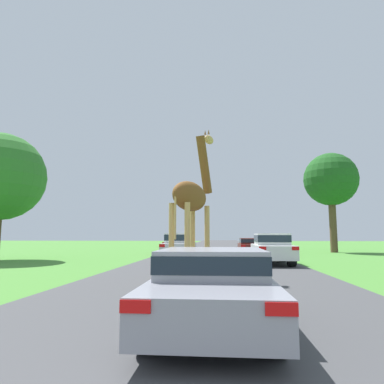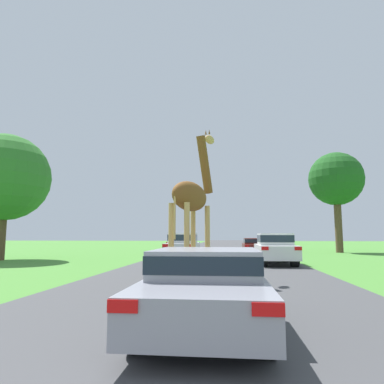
# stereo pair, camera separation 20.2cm
# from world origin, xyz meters

# --- Properties ---
(road) EXTENTS (8.36, 120.00, 0.00)m
(road) POSITION_xyz_m (0.00, 30.00, 0.00)
(road) COLOR #424244
(road) RESTS_ON ground
(giraffe_near_road) EXTENTS (1.40, 2.64, 5.06)m
(giraffe_near_road) POSITION_xyz_m (-0.51, 10.56, 2.54)
(giraffe_near_road) COLOR tan
(giraffe_near_road) RESTS_ON ground
(car_lead_maroon) EXTENTS (1.78, 4.11, 1.21)m
(car_lead_maroon) POSITION_xyz_m (0.22, 5.65, 0.66)
(car_lead_maroon) COLOR gray
(car_lead_maroon) RESTS_ON ground
(car_queue_right) EXTENTS (1.73, 4.71, 1.19)m
(car_queue_right) POSITION_xyz_m (2.52, 25.55, 0.65)
(car_queue_right) COLOR #561914
(car_queue_right) RESTS_ON ground
(car_queue_left) EXTENTS (1.77, 4.28, 1.54)m
(car_queue_left) POSITION_xyz_m (-2.21, 21.23, 0.80)
(car_queue_left) COLOR silver
(car_queue_left) RESTS_ON ground
(car_far_ahead) EXTENTS (1.73, 4.28, 1.51)m
(car_far_ahead) POSITION_xyz_m (2.88, 17.59, 0.80)
(car_far_ahead) COLOR silver
(car_far_ahead) RESTS_ON ground
(car_verge_right) EXTENTS (1.71, 3.96, 1.39)m
(car_verge_right) POSITION_xyz_m (-2.92, 26.03, 0.74)
(car_verge_right) COLOR maroon
(car_verge_right) RESTS_ON ground
(tree_centre_back) EXTENTS (5.07, 5.07, 7.33)m
(tree_centre_back) POSITION_xyz_m (-12.38, 18.60, 4.77)
(tree_centre_back) COLOR brown
(tree_centre_back) RESTS_ON ground
(tree_right_cluster) EXTENTS (4.41, 4.41, 8.26)m
(tree_right_cluster) POSITION_xyz_m (9.56, 29.24, 5.99)
(tree_right_cluster) COLOR brown
(tree_right_cluster) RESTS_ON ground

